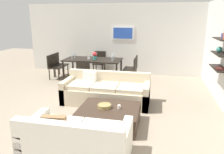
{
  "coord_description": "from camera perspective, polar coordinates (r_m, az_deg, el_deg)",
  "views": [
    {
      "loc": [
        1.44,
        -4.96,
        2.2
      ],
      "look_at": [
        0.31,
        0.2,
        0.75
      ],
      "focal_mm": 35.19,
      "sensor_mm": 36.0,
      "label": 1
    }
  ],
  "objects": [
    {
      "name": "wine_glass_head",
      "position": [
        8.25,
        -4.14,
        6.01
      ],
      "size": [
        0.07,
        0.07,
        0.16
      ],
      "color": "silver",
      "rests_on": "dining_table"
    },
    {
      "name": "decorative_bowl",
      "position": [
        4.59,
        -2.01,
        -7.49
      ],
      "size": [
        0.29,
        0.29,
        0.08
      ],
      "color": "#99844C",
      "rests_on": "coffee_table"
    },
    {
      "name": "sofa_beige",
      "position": [
        5.78,
        -1.55,
        -3.92
      ],
      "size": [
        2.24,
        0.9,
        0.78
      ],
      "color": "beige",
      "rests_on": "ground"
    },
    {
      "name": "dining_table",
      "position": [
        7.86,
        -5.02,
        4.21
      ],
      "size": [
        2.02,
        1.0,
        0.75
      ],
      "color": "black",
      "rests_on": "ground"
    },
    {
      "name": "dining_chair_head",
      "position": [
        8.75,
        -3.23,
        4.17
      ],
      "size": [
        0.44,
        0.44,
        0.88
      ],
      "color": "black",
      "rests_on": "ground"
    },
    {
      "name": "ground_plane",
      "position": [
        5.61,
        -3.53,
        -7.75
      ],
      "size": [
        18.0,
        18.0,
        0.0
      ],
      "primitive_type": "plane",
      "color": "gray"
    },
    {
      "name": "loveseat_white",
      "position": [
        3.66,
        -9.3,
        -16.27
      ],
      "size": [
        1.67,
        0.9,
        0.78
      ],
      "color": "silver",
      "rests_on": "ground"
    },
    {
      "name": "centerpiece_vase",
      "position": [
        7.75,
        -4.51,
        5.62
      ],
      "size": [
        0.16,
        0.16,
        0.27
      ],
      "color": "teal",
      "rests_on": "dining_table"
    },
    {
      "name": "dining_chair_left_far",
      "position": [
        8.63,
        -13.6,
        3.59
      ],
      "size": [
        0.44,
        0.44,
        0.88
      ],
      "color": "black",
      "rests_on": "ground"
    },
    {
      "name": "back_wall_unit",
      "position": [
        8.61,
        4.79,
        9.66
      ],
      "size": [
        8.4,
        0.09,
        2.7
      ],
      "color": "silver",
      "rests_on": "ground"
    },
    {
      "name": "wine_glass_right_near",
      "position": [
        7.53,
        0.01,
        5.21
      ],
      "size": [
        0.06,
        0.06,
        0.18
      ],
      "color": "silver",
      "rests_on": "dining_table"
    },
    {
      "name": "dining_chair_foot",
      "position": [
        7.07,
        -7.17,
        1.35
      ],
      "size": [
        0.44,
        0.44,
        0.88
      ],
      "color": "black",
      "rests_on": "ground"
    },
    {
      "name": "coffee_table",
      "position": [
        4.66,
        -0.81,
        -10.2
      ],
      "size": [
        1.23,
        1.02,
        0.38
      ],
      "color": "#38281E",
      "rests_on": "ground"
    },
    {
      "name": "dining_chair_right_far",
      "position": [
        7.82,
        5.48,
        2.77
      ],
      "size": [
        0.44,
        0.44,
        0.88
      ],
      "color": "black",
      "rests_on": "ground"
    },
    {
      "name": "wine_glass_left_near",
      "position": [
        7.97,
        -10.37,
        5.42
      ],
      "size": [
        0.06,
        0.06,
        0.16
      ],
      "color": "silver",
      "rests_on": "dining_table"
    },
    {
      "name": "candle_jar",
      "position": [
        4.54,
        1.84,
        -7.77
      ],
      "size": [
        0.07,
        0.07,
        0.08
      ],
      "primitive_type": "cylinder",
      "color": "silver",
      "rests_on": "coffee_table"
    },
    {
      "name": "wine_glass_foot",
      "position": [
        7.42,
        -6.06,
        4.84
      ],
      "size": [
        0.08,
        0.08,
        0.15
      ],
      "color": "silver",
      "rests_on": "dining_table"
    },
    {
      "name": "dining_chair_left_near",
      "position": [
        8.23,
        -14.94,
        2.95
      ],
      "size": [
        0.44,
        0.44,
        0.88
      ],
      "color": "black",
      "rests_on": "ground"
    },
    {
      "name": "dining_chair_right_near",
      "position": [
        7.39,
        5.05,
        2.03
      ],
      "size": [
        0.44,
        0.44,
        0.88
      ],
      "color": "black",
      "rests_on": "ground"
    },
    {
      "name": "wine_glass_left_far",
      "position": [
        8.19,
        -9.71,
        5.77
      ],
      "size": [
        0.07,
        0.07,
        0.16
      ],
      "color": "silver",
      "rests_on": "dining_table"
    },
    {
      "name": "wine_glass_right_far",
      "position": [
        7.76,
        0.41,
        5.63
      ],
      "size": [
        0.07,
        0.07,
        0.2
      ],
      "color": "silver",
      "rests_on": "dining_table"
    }
  ]
}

